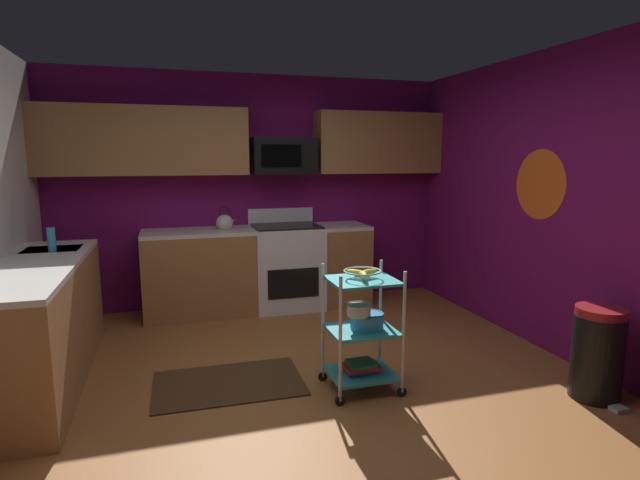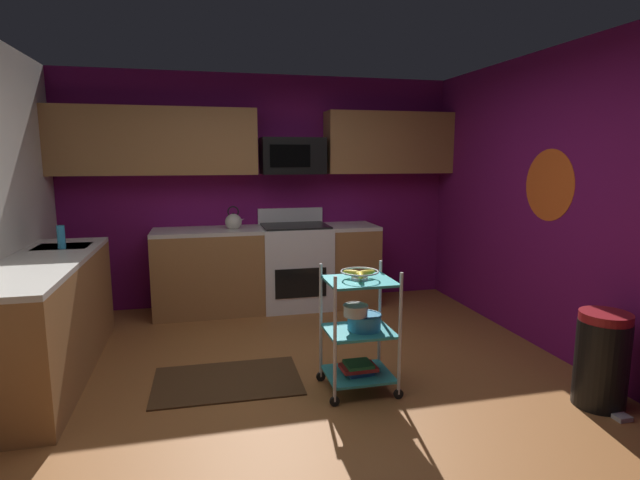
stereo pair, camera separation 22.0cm
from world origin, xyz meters
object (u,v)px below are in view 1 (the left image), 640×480
(oven_range, at_px, (287,265))
(fruit_bowl, at_px, (362,273))
(book_stack, at_px, (361,367))
(trash_can, at_px, (598,353))
(microwave, at_px, (283,156))
(dish_soap_bottle, at_px, (51,239))
(mixing_bowl_small, at_px, (359,309))
(kettle, at_px, (225,222))
(rolling_cart, at_px, (362,330))
(mixing_bowl_large, at_px, (367,320))

(oven_range, xyz_separation_m, fruit_bowl, (0.06, -2.17, 0.40))
(book_stack, distance_m, trash_can, 1.66)
(microwave, height_order, dish_soap_bottle, microwave)
(oven_range, relative_size, fruit_bowl, 4.04)
(dish_soap_bottle, bearing_deg, trash_can, -26.58)
(mixing_bowl_small, distance_m, book_stack, 0.45)
(kettle, bearing_deg, rolling_cart, -71.30)
(fruit_bowl, bearing_deg, dish_soap_bottle, 150.16)
(mixing_bowl_small, bearing_deg, kettle, 107.63)
(fruit_bowl, relative_size, book_stack, 1.04)
(oven_range, xyz_separation_m, mixing_bowl_small, (0.02, -2.20, 0.14))
(fruit_bowl, bearing_deg, kettle, 108.70)
(rolling_cart, xyz_separation_m, dish_soap_bottle, (-2.23, 1.28, 0.57))
(oven_range, bearing_deg, kettle, -179.67)
(mixing_bowl_small, xyz_separation_m, kettle, (-0.70, 2.19, 0.38))
(book_stack, distance_m, kettle, 2.43)
(oven_range, relative_size, mixing_bowl_large, 4.37)
(book_stack, bearing_deg, microwave, 91.44)
(mixing_bowl_small, bearing_deg, fruit_bowl, 39.24)
(trash_can, bearing_deg, rolling_cart, 158.51)
(rolling_cart, distance_m, fruit_bowl, 0.42)
(dish_soap_bottle, distance_m, trash_can, 4.27)
(fruit_bowl, height_order, dish_soap_bottle, dish_soap_bottle)
(oven_range, bearing_deg, book_stack, -88.51)
(mixing_bowl_small, distance_m, kettle, 2.33)
(mixing_bowl_large, relative_size, kettle, 0.95)
(fruit_bowl, xyz_separation_m, dish_soap_bottle, (-2.23, 1.28, 0.14))
(kettle, xyz_separation_m, dish_soap_bottle, (-1.50, -0.89, 0.02))
(microwave, distance_m, book_stack, 2.74)
(mixing_bowl_small, bearing_deg, oven_range, 90.55)
(rolling_cart, xyz_separation_m, mixing_bowl_small, (-0.04, -0.03, 0.17))
(fruit_bowl, bearing_deg, rolling_cart, -14.04)
(microwave, bearing_deg, mixing_bowl_large, -87.59)
(microwave, relative_size, rolling_cart, 0.77)
(dish_soap_bottle, bearing_deg, rolling_cart, -29.84)
(mixing_bowl_small, height_order, book_stack, mixing_bowl_small)
(kettle, relative_size, trash_can, 0.40)
(microwave, height_order, fruit_bowl, microwave)
(rolling_cart, height_order, trash_can, rolling_cart)
(book_stack, bearing_deg, dish_soap_bottle, 150.16)
(oven_range, distance_m, mixing_bowl_large, 2.17)
(microwave, xyz_separation_m, kettle, (-0.68, -0.11, -0.70))
(mixing_bowl_large, bearing_deg, mixing_bowl_small, -158.62)
(mixing_bowl_large, height_order, mixing_bowl_small, mixing_bowl_small)
(mixing_bowl_large, relative_size, mixing_bowl_small, 1.38)
(mixing_bowl_small, relative_size, kettle, 0.69)
(microwave, xyz_separation_m, dish_soap_bottle, (-2.18, -0.99, -0.68))
(fruit_bowl, relative_size, mixing_bowl_large, 1.08)
(trash_can, bearing_deg, mixing_bowl_small, 159.88)
(book_stack, height_order, kettle, kettle)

